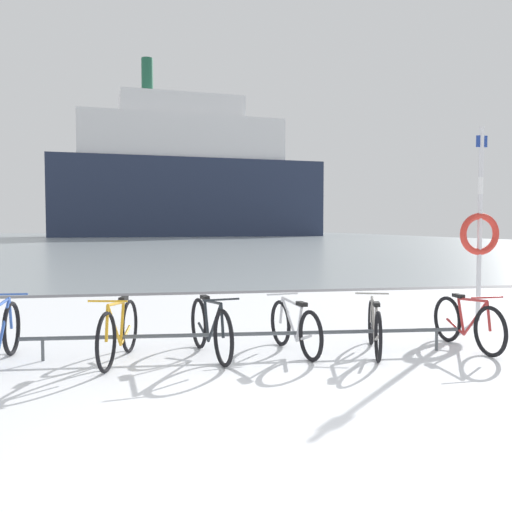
% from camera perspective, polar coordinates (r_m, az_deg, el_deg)
% --- Properties ---
extents(ground, '(80.00, 132.00, 0.08)m').
position_cam_1_polar(ground, '(57.67, -9.02, 1.42)').
color(ground, white).
extents(bike_rack, '(5.68, 0.42, 0.31)m').
position_cam_1_polar(bike_rack, '(7.24, -0.87, -8.08)').
color(bike_rack, '#4C5156').
rests_on(bike_rack, ground).
extents(bicycle_0, '(0.46, 1.68, 0.82)m').
position_cam_1_polar(bicycle_0, '(7.44, -24.81, -7.32)').
color(bicycle_0, black).
rests_on(bicycle_0, ground).
extents(bicycle_1, '(0.52, 1.68, 0.82)m').
position_cam_1_polar(bicycle_1, '(7.10, -13.93, -7.57)').
color(bicycle_1, black).
rests_on(bicycle_1, ground).
extents(bicycle_2, '(0.51, 1.74, 0.81)m').
position_cam_1_polar(bicycle_2, '(7.16, -4.72, -7.45)').
color(bicycle_2, black).
rests_on(bicycle_2, ground).
extents(bicycle_3, '(0.47, 1.58, 0.75)m').
position_cam_1_polar(bicycle_3, '(7.38, 3.98, -7.34)').
color(bicycle_3, black).
rests_on(bicycle_3, ground).
extents(bicycle_4, '(0.62, 1.60, 0.75)m').
position_cam_1_polar(bicycle_4, '(7.54, 12.07, -7.17)').
color(bicycle_4, black).
rests_on(bicycle_4, ground).
extents(bicycle_5, '(0.46, 1.62, 0.77)m').
position_cam_1_polar(bicycle_5, '(8.14, 20.90, -6.50)').
color(bicycle_5, black).
rests_on(bicycle_5, ground).
extents(rescue_post, '(0.75, 0.11, 3.40)m').
position_cam_1_polar(rescue_post, '(10.56, 22.00, 2.57)').
color(rescue_post, silver).
rests_on(rescue_post, ground).
extents(ferry_ship, '(41.68, 14.29, 26.50)m').
position_cam_1_polar(ferry_ship, '(86.54, -7.14, 7.92)').
color(ferry_ship, '#232D47').
rests_on(ferry_ship, ground).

